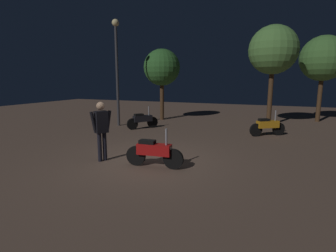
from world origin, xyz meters
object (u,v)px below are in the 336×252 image
Objects in this scene: motorcycle_red_foreground at (154,152)px; person_rider_beside at (101,126)px; motorcycle_black_parked_right at (143,120)px; motorcycle_orange_parked_left at (268,126)px; streetlamp_near at (117,60)px.

person_rider_beside is (-1.68, -0.07, 0.63)m from motorcycle_red_foreground.
person_rider_beside reaches higher than motorcycle_black_parked_right.
streetlamp_near is at bearing 146.72° from motorcycle_orange_parked_left.
motorcycle_orange_parked_left is at bearing -47.50° from motorcycle_black_parked_right.
person_rider_beside is at bearing -128.06° from motorcycle_black_parked_right.
motorcycle_orange_parked_left and motorcycle_black_parked_right have the same top height.
motorcycle_orange_parked_left is at bearing 1.74° from streetlamp_near.
motorcycle_orange_parked_left is 1.02× the size of motorcycle_black_parked_right.
motorcycle_red_foreground is 0.94× the size of person_rider_beside.
motorcycle_black_parked_right is 0.26× the size of streetlamp_near.
motorcycle_orange_parked_left is 5.83m from motorcycle_black_parked_right.
person_rider_beside is 0.33× the size of streetlamp_near.
person_rider_beside reaches higher than motorcycle_red_foreground.
streetlamp_near reaches higher than motorcycle_orange_parked_left.
motorcycle_black_parked_right is 3.38m from streetlamp_near.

